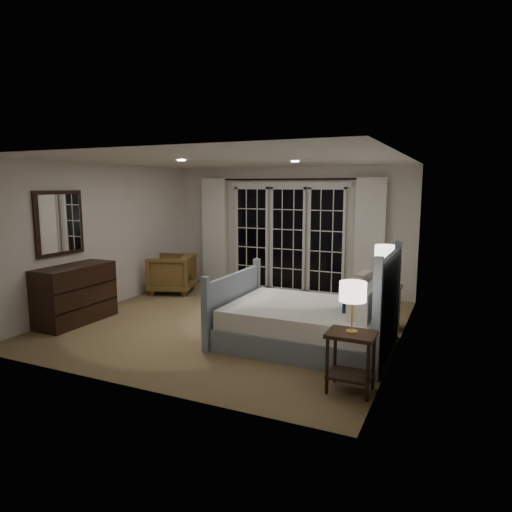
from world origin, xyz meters
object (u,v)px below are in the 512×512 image
at_px(nightstand_left, 351,353).
at_px(lamp_right, 385,253).
at_px(bed, 310,321).
at_px(armchair, 172,273).
at_px(nightstand_right, 383,300).
at_px(dresser, 75,294).
at_px(lamp_left, 353,292).

distance_m(nightstand_left, lamp_right, 2.47).
relative_size(bed, armchair, 2.61).
height_order(bed, nightstand_right, bed).
bearing_deg(lamp_right, dresser, -158.71).
bearing_deg(dresser, bed, 8.21).
distance_m(nightstand_left, dresser, 4.51).
distance_m(armchair, dresser, 2.33).
bearing_deg(nightstand_left, bed, 124.97).
bearing_deg(dresser, lamp_right, 21.29).
bearing_deg(nightstand_left, lamp_left, 165.96).
relative_size(nightstand_left, lamp_right, 1.04).
height_order(bed, armchair, bed).
distance_m(bed, dresser, 3.69).
bearing_deg(lamp_left, nightstand_right, 91.18).
bearing_deg(armchair, lamp_right, 63.29).
bearing_deg(armchair, lamp_left, 36.67).
height_order(lamp_left, lamp_right, lamp_right).
bearing_deg(dresser, lamp_left, -8.23).
height_order(bed, dresser, bed).
bearing_deg(nightstand_left, lamp_right, 91.18).
relative_size(lamp_left, armchair, 0.63).
xyz_separation_m(bed, nightstand_right, (0.77, 1.20, 0.10)).
height_order(nightstand_left, armchair, armchair).
bearing_deg(lamp_left, armchair, 145.28).
xyz_separation_m(lamp_left, armchair, (-4.29, 2.97, -0.67)).
distance_m(bed, lamp_left, 1.61).
bearing_deg(nightstand_left, nightstand_right, 91.18).
xyz_separation_m(bed, lamp_right, (0.77, 1.20, 0.81)).
bearing_deg(dresser, nightstand_right, 21.29).
bearing_deg(dresser, armchair, 85.62).
distance_m(lamp_right, armchair, 4.35).
distance_m(lamp_right, dresser, 4.79).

